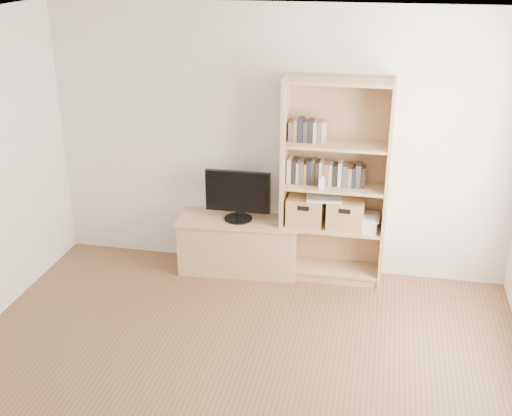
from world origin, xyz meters
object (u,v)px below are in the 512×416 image
(baby_monitor, at_px, (322,183))
(basket_right, at_px, (346,214))
(basket_left, at_px, (305,211))
(laptop, at_px, (324,198))
(tv_stand, at_px, (239,246))
(television, at_px, (238,196))
(bookshelf, at_px, (335,183))

(baby_monitor, bearing_deg, basket_right, 19.66)
(basket_left, bearing_deg, laptop, -3.27)
(basket_right, bearing_deg, baby_monitor, -153.36)
(tv_stand, xyz_separation_m, laptop, (0.83, 0.02, 0.58))
(basket_left, relative_size, laptop, 1.03)
(tv_stand, xyz_separation_m, basket_left, (0.66, 0.03, 0.43))
(television, xyz_separation_m, basket_right, (1.05, 0.04, -0.11))
(laptop, bearing_deg, bookshelf, 7.85)
(tv_stand, distance_m, laptop, 1.01)
(tv_stand, distance_m, bookshelf, 1.18)
(tv_stand, bearing_deg, basket_right, -2.38)
(tv_stand, height_order, basket_left, basket_left)
(baby_monitor, bearing_deg, television, 170.16)
(tv_stand, relative_size, basket_right, 3.38)
(bookshelf, distance_m, basket_left, 0.40)
(tv_stand, relative_size, television, 1.81)
(basket_right, bearing_deg, bookshelf, 179.70)
(baby_monitor, xyz_separation_m, basket_left, (-0.15, 0.10, -0.33))
(bookshelf, bearing_deg, television, -177.72)
(bookshelf, height_order, television, bookshelf)
(bookshelf, relative_size, laptop, 6.02)
(television, height_order, baby_monitor, baby_monitor)
(basket_right, distance_m, laptop, 0.26)
(baby_monitor, bearing_deg, bookshelf, 40.32)
(basket_left, height_order, laptop, laptop)
(baby_monitor, distance_m, laptop, 0.20)
(basket_left, bearing_deg, bookshelf, 3.61)
(television, height_order, basket_left, television)
(television, height_order, basket_right, television)
(tv_stand, bearing_deg, laptop, -3.13)
(basket_left, bearing_deg, tv_stand, -174.87)
(baby_monitor, height_order, laptop, baby_monitor)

